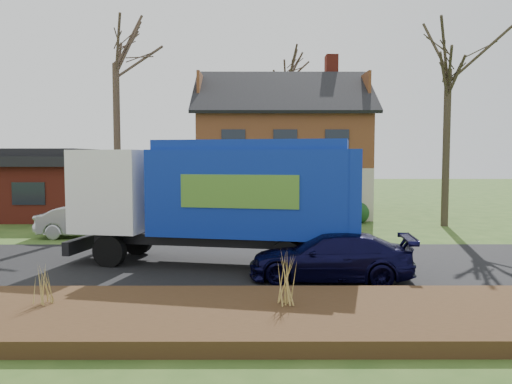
{
  "coord_description": "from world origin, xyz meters",
  "views": [
    {
      "loc": [
        0.47,
        -14.87,
        3.26
      ],
      "look_at": [
        0.51,
        2.5,
        2.04
      ],
      "focal_mm": 35.0,
      "sensor_mm": 36.0,
      "label": 1
    }
  ],
  "objects": [
    {
      "name": "garbage_truck",
      "position": [
        -0.51,
        0.1,
        2.16
      ],
      "size": [
        9.05,
        4.02,
        3.76
      ],
      "rotation": [
        0.0,
        0.0,
        -0.2
      ],
      "color": "black",
      "rests_on": "ground"
    },
    {
      "name": "grass_clump_mid",
      "position": [
        1.09,
        -5.04,
        0.83
      ],
      "size": [
        0.38,
        0.31,
        1.07
      ],
      "color": "tan",
      "rests_on": "mulch_verge"
    },
    {
      "name": "tree_back",
      "position": [
        2.77,
        21.34,
        10.16
      ],
      "size": [
        3.85,
        3.85,
        12.18
      ],
      "color": "#382921",
      "rests_on": "ground"
    },
    {
      "name": "road",
      "position": [
        0.0,
        0.0,
        0.01
      ],
      "size": [
        80.0,
        7.0,
        0.02
      ],
      "primitive_type": "cube",
      "color": "black",
      "rests_on": "ground"
    },
    {
      "name": "tree_front_east",
      "position": [
        9.47,
        8.6,
        8.53
      ],
      "size": [
        3.78,
        3.78,
        10.5
      ],
      "color": "#3A3123",
      "rests_on": "ground"
    },
    {
      "name": "main_house",
      "position": [
        1.49,
        13.91,
        4.03
      ],
      "size": [
        12.95,
        8.95,
        9.26
      ],
      "color": "#BFB599",
      "rests_on": "ground"
    },
    {
      "name": "mulch_verge",
      "position": [
        0.0,
        -5.3,
        0.15
      ],
      "size": [
        80.0,
        3.5,
        0.3
      ],
      "primitive_type": "cube",
      "color": "#312010",
      "rests_on": "ground"
    },
    {
      "name": "grass_clump_west",
      "position": [
        -3.77,
        -4.93,
        0.7
      ],
      "size": [
        0.3,
        0.25,
        0.8
      ],
      "color": "#A78F49",
      "rests_on": "mulch_verge"
    },
    {
      "name": "silver_sedan",
      "position": [
        -6.27,
        5.27,
        0.66
      ],
      "size": [
        4.04,
        1.41,
        1.33
      ],
      "primitive_type": "imported",
      "rotation": [
        0.0,
        0.0,
        1.57
      ],
      "color": "#9FA2A6",
      "rests_on": "ground"
    },
    {
      "name": "ground",
      "position": [
        0.0,
        0.0,
        0.0
      ],
      "size": [
        120.0,
        120.0,
        0.0
      ],
      "primitive_type": "plane",
      "color": "#2C4A18",
      "rests_on": "ground"
    },
    {
      "name": "ranch_house",
      "position": [
        -12.0,
        13.0,
        1.81
      ],
      "size": [
        9.8,
        8.2,
        3.7
      ],
      "color": "maroon",
      "rests_on": "ground"
    },
    {
      "name": "tree_front_west",
      "position": [
        -5.79,
        7.88,
        8.56
      ],
      "size": [
        3.49,
        3.49,
        10.39
      ],
      "color": "#453429",
      "rests_on": "ground"
    },
    {
      "name": "navy_wagon",
      "position": [
        2.48,
        -1.81,
        0.63
      ],
      "size": [
        4.47,
        2.18,
        1.25
      ],
      "primitive_type": "imported",
      "rotation": [
        0.0,
        0.0,
        -1.67
      ],
      "color": "black",
      "rests_on": "ground"
    }
  ]
}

